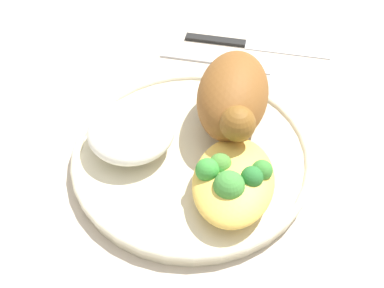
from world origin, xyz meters
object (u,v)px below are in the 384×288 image
Objects in this scene: mac_cheese_with_broccoli at (233,179)px; knife at (245,43)px; plate at (192,156)px; fork at (223,62)px; roasted_chicken at (233,96)px; rice_pile at (130,133)px.

mac_cheese_with_broccoli is 0.25m from knife.
plate is 0.17m from fork.
plate is 2.31× the size of mac_cheese_with_broccoli.
mac_cheese_with_broccoli is at bearing 8.09° from roasted_chicken.
plate is 2.78× the size of rice_pile.
mac_cheese_with_broccoli reaches higher than knife.
rice_pile is (0.05, -0.10, -0.02)m from roasted_chicken.
plate is 1.30× the size of knife.
fork is 0.75× the size of knife.
plate is at bearing -8.23° from knife.
roasted_chicken is at bearing -171.91° from mac_cheese_with_broccoli.
plate is 0.07m from roasted_chicken.
roasted_chicken is 0.90× the size of fork.
roasted_chicken is 0.10m from mac_cheese_with_broccoli.
mac_cheese_with_broccoli is (0.09, 0.01, -0.02)m from roasted_chicken.
rice_pile is at bearing -61.04° from roasted_chicken.
knife is (-0.21, 0.03, -0.01)m from plate.
mac_cheese_with_broccoli is 0.56× the size of knife.
mac_cheese_with_broccoli is at bearing 10.59° from fork.
plate is 1.74× the size of fork.
mac_cheese_with_broccoli reaches higher than plate.
knife is at bearing -176.31° from mac_cheese_with_broccoli.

